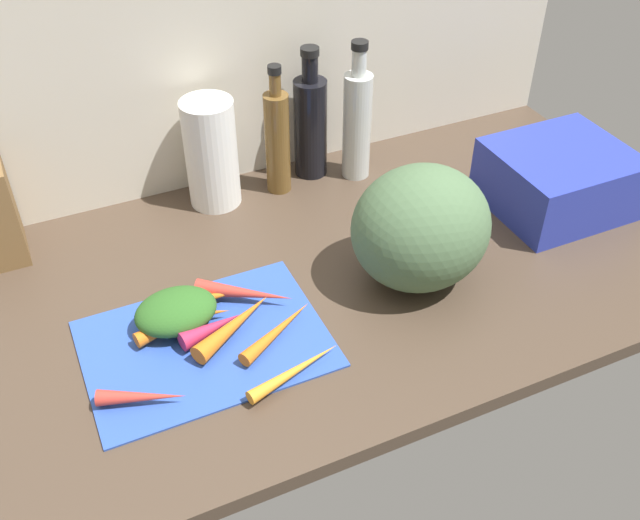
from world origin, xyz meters
TOP-DOWN VIEW (x-y plane):
  - ground_plane at (0.00, 0.00)cm, footprint 170.00×80.00cm
  - wall_back at (0.00, 38.50)cm, footprint 170.00×3.00cm
  - cutting_board at (-16.35, -10.08)cm, footprint 39.88×29.07cm
  - carrot_0 at (-28.98, -18.64)cm, footprint 13.45×7.67cm
  - carrot_1 at (-13.58, -1.44)cm, footprint 13.76×4.81cm
  - carrot_2 at (-6.81, -3.23)cm, footprint 16.16×12.50cm
  - carrot_3 at (-5.60, -23.30)cm, footprint 17.58×6.77cm
  - carrot_4 at (-11.09, -10.14)cm, footprint 17.03×11.63cm
  - carrot_5 at (-4.87, -14.02)cm, footprint 16.00×10.23cm
  - carrot_6 at (-15.98, -4.87)cm, footprint 11.45×5.52cm
  - carrot_7 at (-14.81, -9.28)cm, footprint 11.57×5.53cm
  - carrot_8 at (-19.31, -4.93)cm, footprint 15.79×5.98cm
  - carrot_greens_pile at (-19.29, -4.22)cm, footprint 14.00×10.77cm
  - winter_squash at (24.45, -9.72)cm, footprint 25.22×22.84cm
  - paper_towel_roll at (-1.30, 29.50)cm, footprint 10.67×10.67cm
  - bottle_0 at (12.60, 28.21)cm, footprint 5.23×5.23cm
  - bottle_1 at (21.54, 31.43)cm, footprint 7.14×7.14cm
  - bottle_2 at (30.21, 26.58)cm, footprint 6.09×6.09cm
  - dish_rack at (62.46, -1.48)cm, footprint 26.40×23.94cm

SIDE VIEW (x-z plane):
  - ground_plane at x=0.00cm, z-range -3.00..0.00cm
  - cutting_board at x=-16.35cm, z-range 0.00..0.80cm
  - carrot_3 at x=-5.60cm, z-range 0.80..3.05cm
  - carrot_5 at x=-4.87cm, z-range 0.80..3.34cm
  - carrot_0 at x=-28.98cm, z-range 0.80..3.42cm
  - carrot_8 at x=-19.31cm, z-range 0.80..3.45cm
  - carrot_6 at x=-15.98cm, z-range 0.80..3.69cm
  - carrot_1 at x=-13.58cm, z-range 0.80..3.73cm
  - carrot_2 at x=-6.81cm, z-range 0.80..4.04cm
  - carrot_7 at x=-14.81cm, z-range 0.80..4.16cm
  - carrot_4 at x=-11.09cm, z-range 0.80..4.21cm
  - carrot_greens_pile at x=-19.29cm, z-range 0.80..6.72cm
  - dish_rack at x=62.46cm, z-range 0.00..12.89cm
  - winter_squash at x=24.45cm, z-range 0.00..22.80cm
  - paper_towel_roll at x=-1.30cm, z-range 0.00..23.01cm
  - bottle_0 at x=12.60cm, z-range -2.25..26.05cm
  - bottle_1 at x=21.54cm, z-range -2.53..26.56cm
  - bottle_2 at x=30.21cm, z-range -2.43..28.30cm
  - wall_back at x=0.00cm, z-range 0.00..60.00cm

